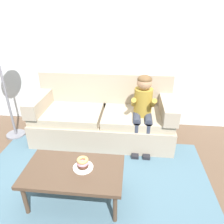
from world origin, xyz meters
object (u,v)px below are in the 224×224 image
at_px(person_child, 143,106).
at_px(donut, 83,166).
at_px(toy_controller, 55,166).
at_px(couch, 103,117).
at_px(coffee_table, 74,173).

height_order(person_child, donut, person_child).
distance_m(person_child, toy_controller, 1.46).
relative_size(couch, toy_controller, 9.45).
distance_m(person_child, donut, 1.25).
height_order(coffee_table, donut, donut).
height_order(person_child, toy_controller, person_child).
bearing_deg(coffee_table, couch, 84.43).
bearing_deg(person_child, coffee_table, -123.73).
relative_size(couch, person_child, 1.94).
distance_m(coffee_table, toy_controller, 0.71).
bearing_deg(coffee_table, person_child, 56.27).
bearing_deg(person_child, couch, 160.60).
bearing_deg(toy_controller, couch, 89.09).
xyz_separation_m(person_child, donut, (-0.64, -1.06, -0.22)).
relative_size(coffee_table, donut, 8.56).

